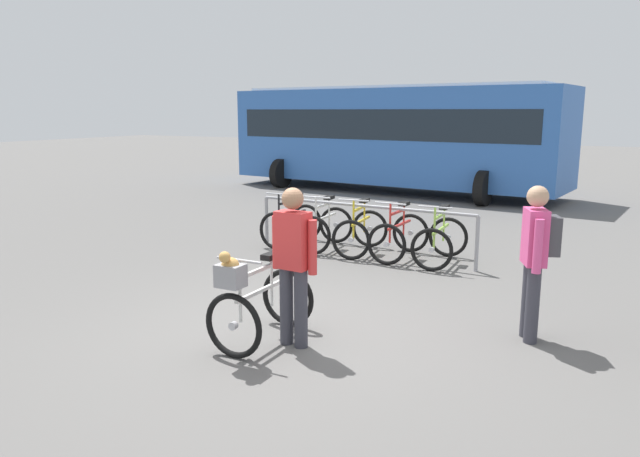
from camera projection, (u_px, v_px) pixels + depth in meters
ground_plane at (287, 333)px, 6.50m from camera, size 80.00×80.00×0.00m
bike_rack_rail at (362, 216)px, 9.83m from camera, size 3.90×0.27×0.88m
racked_bike_black at (291, 224)px, 10.79m from camera, size 0.73×1.14×0.97m
racked_bike_white at (325, 228)px, 10.44m from camera, size 0.72×1.14×0.97m
racked_bike_yellow at (361, 232)px, 10.10m from camera, size 0.75×1.15×0.97m
racked_bike_red at (399, 236)px, 9.75m from camera, size 0.71×1.14×0.98m
racked_bike_lime at (440, 241)px, 9.40m from camera, size 0.69×1.12×0.97m
featured_bicycle at (255, 300)px, 6.10m from camera, size 0.68×1.21×1.09m
person_with_featured_bike at (293, 260)px, 6.01m from camera, size 0.53×0.23×1.64m
pedestrian_with_backpack at (536, 253)px, 6.15m from camera, size 0.42×0.50×1.64m
bus_distant at (393, 133)px, 17.69m from camera, size 10.23×4.21×3.08m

